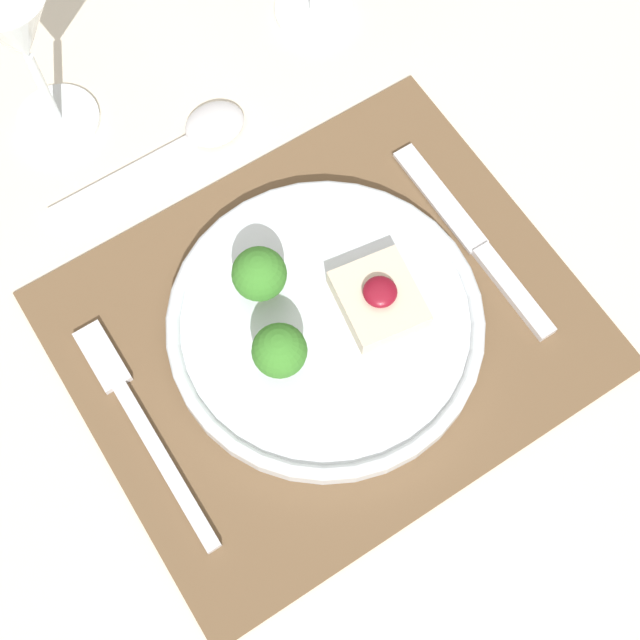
# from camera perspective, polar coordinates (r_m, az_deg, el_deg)

# --- Properties ---
(ground_plane) EXTENTS (8.00, 8.00, 0.00)m
(ground_plane) POSITION_cam_1_polar(r_m,az_deg,el_deg) (1.45, 0.18, -10.94)
(ground_plane) COLOR gray
(dining_table) EXTENTS (1.56, 1.14, 0.73)m
(dining_table) POSITION_cam_1_polar(r_m,az_deg,el_deg) (0.81, 0.31, -2.44)
(dining_table) COLOR beige
(dining_table) RESTS_ON ground_plane
(placemat) EXTENTS (0.41, 0.34, 0.00)m
(placemat) POSITION_cam_1_polar(r_m,az_deg,el_deg) (0.74, 0.34, -0.58)
(placemat) COLOR brown
(placemat) RESTS_ON dining_table
(dinner_plate) EXTENTS (0.26, 0.26, 0.07)m
(dinner_plate) POSITION_cam_1_polar(r_m,az_deg,el_deg) (0.73, -0.09, -0.11)
(dinner_plate) COLOR silver
(dinner_plate) RESTS_ON placemat
(fork) EXTENTS (0.02, 0.21, 0.01)m
(fork) POSITION_cam_1_polar(r_m,az_deg,el_deg) (0.73, -11.62, -6.06)
(fork) COLOR silver
(fork) RESTS_ON placemat
(knife) EXTENTS (0.02, 0.21, 0.01)m
(knife) POSITION_cam_1_polar(r_m,az_deg,el_deg) (0.78, 10.34, 4.34)
(knife) COLOR silver
(knife) RESTS_ON placemat
(spoon) EXTENTS (0.20, 0.05, 0.02)m
(spoon) POSITION_cam_1_polar(r_m,az_deg,el_deg) (0.83, -7.86, 11.71)
(spoon) COLOR silver
(spoon) RESTS_ON dining_table
(wine_glass_far) EXTENTS (0.08, 0.08, 0.17)m
(wine_glass_far) POSITION_cam_1_polar(r_m,az_deg,el_deg) (0.78, -18.74, 16.86)
(wine_glass_far) COLOR white
(wine_glass_far) RESTS_ON dining_table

